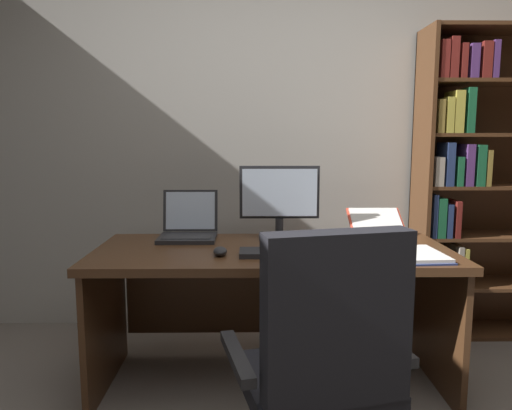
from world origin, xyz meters
The scene contains 12 objects.
wall_back centered at (0.00, 1.92, 1.36)m, with size 5.69×0.12×2.71m, color #B2ADA3.
desk centered at (-0.24, 1.12, 0.52)m, with size 1.76×0.74×0.71m.
bookshelf centered at (1.06, 1.68, 0.96)m, with size 0.93×0.33×1.92m.
office_chair centered at (-0.11, 0.25, 0.41)m, with size 0.68×0.60×0.98m.
monitor centered at (-0.19, 1.28, 0.91)m, with size 0.43×0.16×0.40m.
laptop centered at (-0.69, 1.29, 0.77)m, with size 0.31×0.30×0.25m.
keyboard centered at (-0.19, 0.90, 0.72)m, with size 0.42×0.15×0.02m, color #232326.
computer_mouse centered at (-0.49, 0.90, 0.73)m, with size 0.06×0.10×0.04m, color #232326.
reading_stand_with_book centered at (0.35, 1.33, 0.79)m, with size 0.30×0.25×0.15m.
open_binder centered at (0.32, 0.85, 0.72)m, with size 0.45×0.34×0.02m.
notepad centered at (0.10, 1.08, 0.72)m, with size 0.15×0.21×0.01m, color silver.
pen centered at (0.12, 1.08, 0.73)m, with size 0.01×0.01×0.14m, color navy.
Camera 1 is at (-0.35, -1.30, 1.26)m, focal length 33.75 mm.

